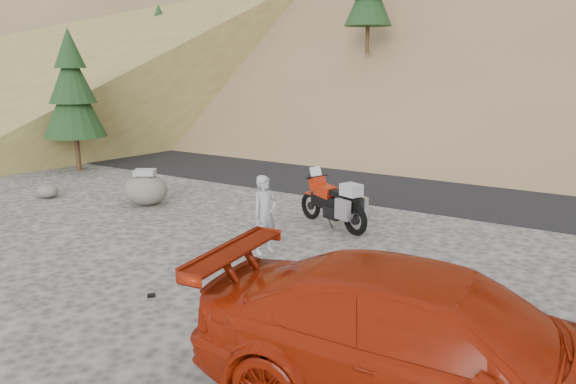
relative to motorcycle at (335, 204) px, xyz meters
The scene contains 14 objects.
ground 3.15m from the motorcycle, 95.29° to the right, with size 140.00×140.00×0.00m, color #423F3D.
road 5.96m from the motorcycle, 92.76° to the left, with size 120.00×7.00×0.05m, color black.
conifer_verge 11.60m from the motorcycle, behind, with size 2.20×2.20×5.04m.
motorcycle is the anchor object (origin of this frame).
man 2.49m from the motorcycle, 99.30° to the right, with size 0.60×0.39×1.65m, color #98999E.
boulder 5.54m from the motorcycle, behind, with size 1.57×1.45×1.02m.
small_rock 8.71m from the motorcycle, 168.01° to the right, with size 0.65×0.59×0.39m.
gear_white_cloth 5.08m from the motorcycle, 69.78° to the right, with size 0.51×0.45×0.02m, color white.
gear_blue_mat 4.21m from the motorcycle, 66.04° to the right, with size 0.20×0.20×0.49m, color #1A2E9E.
gear_bottle 4.60m from the motorcycle, 64.19° to the right, with size 0.08×0.08×0.21m, color #1A2E9E.
gear_funnel 5.01m from the motorcycle, 70.96° to the right, with size 0.13×0.13×0.16m, color red.
gear_glove_a 4.82m from the motorcycle, 77.68° to the right, with size 0.16×0.11×0.05m, color black.
gear_glove_b 5.36m from the motorcycle, 98.19° to the right, with size 0.13×0.10×0.04m, color black.
gear_blue_cloth 4.59m from the motorcycle, 91.02° to the right, with size 0.27×0.20×0.01m, color #98BCEB.
Camera 1 is at (6.24, -8.45, 3.93)m, focal length 35.00 mm.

